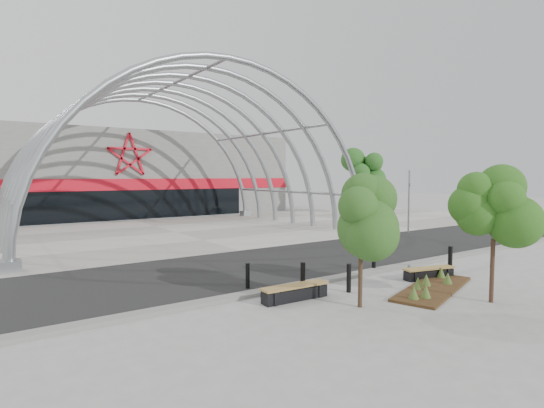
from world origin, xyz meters
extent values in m
plane|color=gray|center=(0.00, 0.00, 0.00)|extent=(140.00, 140.00, 0.00)
cube|color=black|center=(0.00, 3.50, 0.01)|extent=(140.00, 7.00, 0.02)
cube|color=gray|center=(0.00, 15.50, 0.02)|extent=(60.00, 17.00, 0.04)
cube|color=slate|center=(0.00, -0.25, 0.06)|extent=(60.00, 0.50, 0.12)
cube|color=slate|center=(0.00, 33.50, 4.00)|extent=(34.00, 15.00, 8.00)
cube|color=black|center=(0.00, 26.05, 1.30)|extent=(22.00, 0.25, 2.60)
cube|color=red|center=(0.00, 26.05, 3.10)|extent=(34.00, 0.30, 1.00)
torus|color=#90969A|center=(0.00, 8.00, 0.00)|extent=(20.36, 0.36, 20.36)
torus|color=#90969A|center=(0.00, 10.50, 0.00)|extent=(20.36, 0.36, 20.36)
torus|color=#90969A|center=(0.00, 13.00, 0.00)|extent=(20.36, 0.36, 20.36)
torus|color=#90969A|center=(0.00, 15.50, 0.00)|extent=(20.36, 0.36, 20.36)
torus|color=#90969A|center=(0.00, 18.00, 0.00)|extent=(20.36, 0.36, 20.36)
torus|color=#90969A|center=(0.00, 20.50, 0.00)|extent=(20.36, 0.36, 20.36)
torus|color=#90969A|center=(0.00, 23.00, 0.00)|extent=(20.36, 0.36, 20.36)
cylinder|color=#90969A|center=(9.66, 15.50, 2.59)|extent=(0.20, 15.00, 0.20)
cylinder|color=#90969A|center=(7.07, 15.50, 7.07)|extent=(0.20, 15.00, 0.20)
cylinder|color=#90969A|center=(0.00, 15.50, 10.00)|extent=(0.20, 15.00, 0.20)
cylinder|color=#90969A|center=(-7.07, 15.50, 7.07)|extent=(0.20, 15.00, 0.20)
cylinder|color=#90969A|center=(-9.66, 15.50, 2.59)|extent=(0.20, 15.00, 0.20)
cube|color=#90969A|center=(-10.00, 8.00, 0.25)|extent=(0.80, 0.80, 0.50)
cube|color=#90969A|center=(10.00, 8.00, 0.25)|extent=(0.80, 0.80, 0.50)
cube|color=#90969A|center=(10.00, 23.00, 0.25)|extent=(0.80, 0.80, 0.50)
cube|color=#2F220F|center=(1.75, -3.16, 0.04)|extent=(4.79, 2.80, 0.09)
cone|color=#4C682A|center=(0.47, -3.78, 0.29)|extent=(0.32, 0.32, 0.40)
cone|color=#4C682A|center=(1.75, -2.88, 0.29)|extent=(0.32, 0.32, 0.40)
cone|color=#4C682A|center=(2.59, -3.16, 0.29)|extent=(0.32, 0.32, 0.40)
cone|color=#4C682A|center=(1.14, -2.99, 0.29)|extent=(0.32, 0.32, 0.40)
cone|color=#4C682A|center=(3.20, -2.49, 0.29)|extent=(0.32, 0.32, 0.40)
cone|color=#4C682A|center=(0.05, -3.64, 0.29)|extent=(0.32, 0.32, 0.40)
cylinder|color=gray|center=(13.06, 6.58, 2.13)|extent=(0.12, 0.12, 4.25)
imported|color=black|center=(13.06, 6.58, 3.06)|extent=(0.30, 0.59, 0.12)
cylinder|color=black|center=(-1.72, -3.09, 1.05)|extent=(0.13, 0.13, 2.09)
ellipsoid|color=#254318|center=(-1.72, -3.09, 2.95)|extent=(1.79, 1.79, 2.28)
cylinder|color=#331A14|center=(1.95, -5.04, 0.98)|extent=(0.13, 0.13, 1.96)
ellipsoid|color=#235110|center=(1.95, -5.04, 2.77)|extent=(1.62, 1.62, 2.14)
cube|color=black|center=(-2.87, -1.43, 0.19)|extent=(2.26, 0.54, 0.38)
cube|color=black|center=(-3.71, -1.39, 0.22)|extent=(0.16, 0.50, 0.45)
cube|color=black|center=(-2.03, -1.47, 0.22)|extent=(0.16, 0.50, 0.45)
cube|color=olive|center=(-2.87, -1.43, 0.45)|extent=(2.32, 0.62, 0.07)
cube|color=black|center=(2.94, -2.15, 0.17)|extent=(2.06, 0.87, 0.35)
cube|color=black|center=(2.20, -1.96, 0.20)|extent=(0.23, 0.46, 0.41)
cube|color=black|center=(3.67, -2.33, 0.20)|extent=(0.23, 0.46, 0.41)
cube|color=olive|center=(2.94, -2.15, 0.41)|extent=(2.13, 0.95, 0.06)
cylinder|color=black|center=(-2.15, -0.92, 0.51)|extent=(0.16, 0.16, 1.02)
cylinder|color=black|center=(-3.40, 0.54, 0.44)|extent=(0.14, 0.14, 0.89)
cylinder|color=black|center=(-0.85, -1.75, 0.48)|extent=(0.15, 0.15, 0.96)
cylinder|color=black|center=(2.29, -0.02, 0.50)|extent=(0.16, 0.16, 1.00)
cylinder|color=black|center=(4.52, -2.01, 0.53)|extent=(0.17, 0.17, 1.07)
cylinder|color=black|center=(21.00, 18.00, 1.51)|extent=(0.20, 0.20, 3.03)
ellipsoid|color=#1A4C1A|center=(21.00, 18.00, 4.26)|extent=(2.70, 2.70, 3.30)
camera|label=1|loc=(-10.85, -11.74, 3.89)|focal=28.00mm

